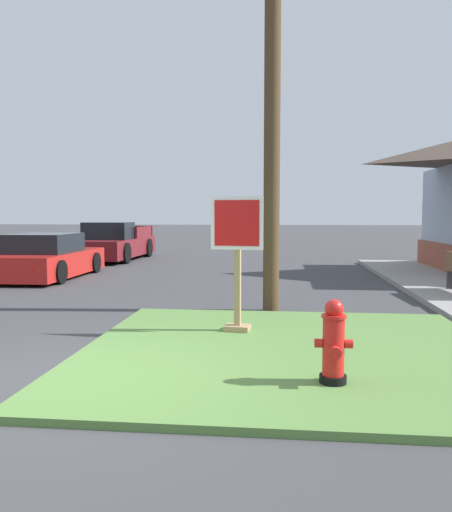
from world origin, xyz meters
name	(u,v)px	position (x,y,z in m)	size (l,w,h in m)	color
ground_plane	(75,383)	(0.00, 0.00, 0.00)	(160.00, 160.00, 0.00)	#3D3D3F
grass_corner_patch	(288,351)	(2.26, 1.36, 0.04)	(5.23, 4.97, 0.08)	#567F3D
fire_hydrant	(334,344)	(2.69, 0.06, 0.48)	(0.38, 0.34, 0.86)	black
stop_sign	(237,266)	(1.53, 2.27, 1.04)	(0.76, 0.33, 1.96)	#A3845B
manhole_cover	(183,327)	(0.62, 2.75, 0.01)	(0.70, 0.70, 0.02)	black
parked_sedan_red	(48,259)	(-4.35, 8.56, 0.54)	(1.98, 4.20, 1.25)	red
pickup_truck_maroon	(114,244)	(-4.30, 14.22, 0.62)	(2.08, 5.07, 1.48)	maroon
utility_pole	(273,35)	(1.98, 4.26, 4.95)	(1.56, 0.29, 9.53)	#4C3823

